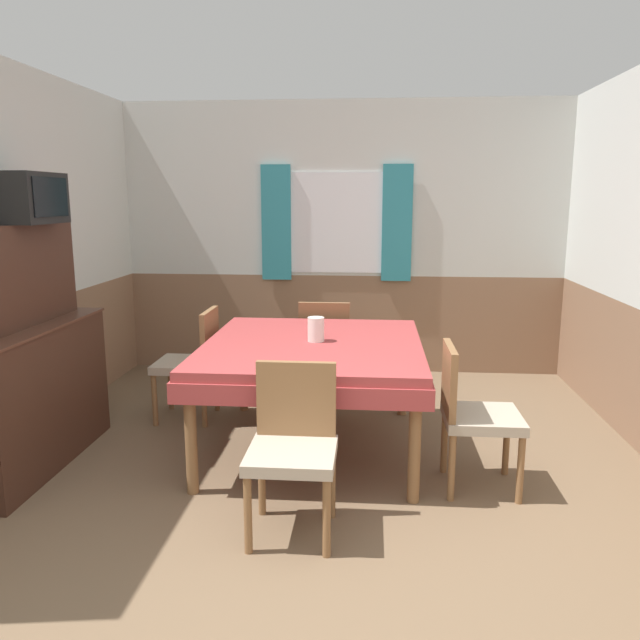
% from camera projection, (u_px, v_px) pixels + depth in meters
% --- Properties ---
extents(ground_plane, '(16.00, 16.00, 0.00)m').
position_uv_depth(ground_plane, '(292.00, 631.00, 2.49)').
color(ground_plane, brown).
extents(wall_back, '(4.62, 0.09, 2.60)m').
position_uv_depth(wall_back, '(342.00, 239.00, 6.03)').
color(wall_back, silver).
rests_on(wall_back, ground_plane).
extents(wall_left, '(0.05, 4.26, 2.60)m').
position_uv_depth(wall_left, '(20.00, 256.00, 4.30)').
color(wall_left, silver).
rests_on(wall_left, ground_plane).
extents(dining_table, '(1.47, 1.65, 0.75)m').
position_uv_depth(dining_table, '(313.00, 356.00, 4.19)').
color(dining_table, '#9E3838').
rests_on(dining_table, ground_plane).
extents(chair_head_near, '(0.44, 0.44, 0.86)m').
position_uv_depth(chair_head_near, '(293.00, 442.00, 3.18)').
color(chair_head_near, brown).
rests_on(chair_head_near, ground_plane).
extents(chair_right_near, '(0.44, 0.44, 0.86)m').
position_uv_depth(chair_right_near, '(471.00, 410.00, 3.64)').
color(chair_right_near, brown).
rests_on(chair_right_near, ground_plane).
extents(chair_left_far, '(0.44, 0.44, 0.86)m').
position_uv_depth(chair_left_far, '(193.00, 359.00, 4.80)').
color(chair_left_far, brown).
rests_on(chair_left_far, ground_plane).
extents(chair_head_window, '(0.44, 0.44, 0.86)m').
position_uv_depth(chair_head_window, '(325.00, 345.00, 5.27)').
color(chair_head_window, brown).
rests_on(chair_head_window, ground_plane).
extents(sideboard, '(0.46, 1.37, 1.54)m').
position_uv_depth(sideboard, '(23.00, 367.00, 3.92)').
color(sideboard, '#3D2319').
rests_on(sideboard, ground_plane).
extents(tv, '(0.29, 0.50, 0.31)m').
position_uv_depth(tv, '(29.00, 198.00, 3.85)').
color(tv, black).
rests_on(tv, sideboard).
extents(vase, '(0.11, 0.11, 0.16)m').
position_uv_depth(vase, '(316.00, 329.00, 4.17)').
color(vase, silver).
rests_on(vase, dining_table).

